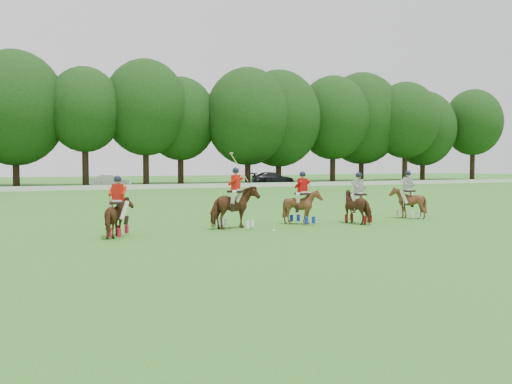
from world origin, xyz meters
name	(u,v)px	position (x,y,z in m)	size (l,w,h in m)	color
ground	(264,244)	(0.00, 0.00, 0.00)	(180.00, 180.00, 0.00)	#307321
tree_line	(87,110)	(0.26, 48.05, 8.23)	(117.98, 14.32, 14.75)	black
boundary_rail	(99,187)	(0.00, 38.00, 0.22)	(120.00, 0.10, 0.44)	white
car_mid	(111,181)	(1.79, 42.50, 0.65)	(1.38, 3.95, 1.30)	#9A9A9F
car_right	(273,178)	(19.89, 42.50, 0.72)	(2.02, 4.98, 1.44)	black
polo_red_a	(118,216)	(-3.95, 3.40, 0.74)	(1.34, 1.78, 2.10)	#4C2B14
polo_red_b	(236,207)	(0.63, 4.12, 0.85)	(2.17, 2.14, 2.90)	#4C2B14
polo_red_c	(302,206)	(3.73, 4.54, 0.77)	(1.35, 1.48, 2.18)	#4C2B14
polo_stripe_a	(358,205)	(6.03, 3.89, 0.76)	(1.18, 1.81, 2.14)	#4C2B14
polo_stripe_b	(408,202)	(9.34, 4.90, 0.77)	(1.22, 1.36, 2.17)	#4C2B14
polo_ball	(274,231)	(1.58, 2.70, 0.04)	(0.09, 0.09, 0.09)	white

